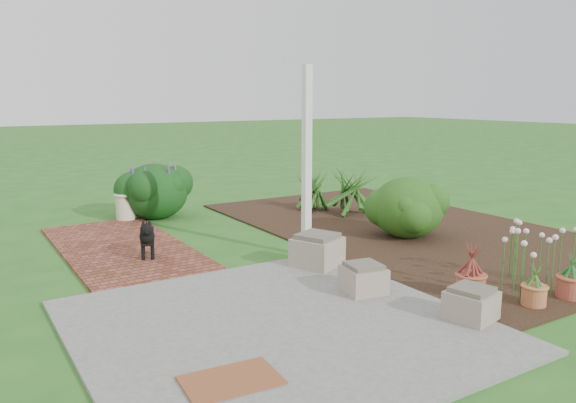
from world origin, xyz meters
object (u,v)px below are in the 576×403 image
cream_ceramic_urn (126,207)px  stone_trough_near (471,305)px  black_dog (147,236)px  evergreen_shrub (407,206)px

cream_ceramic_urn → stone_trough_near: bearing=-76.2°
stone_trough_near → black_dog: size_ratio=0.72×
cream_ceramic_urn → evergreen_shrub: size_ratio=0.40×
evergreen_shrub → stone_trough_near: bearing=-123.1°
black_dog → cream_ceramic_urn: black_dog is taller
black_dog → evergreen_shrub: (3.70, -0.87, 0.15)m
black_dog → cream_ceramic_urn: bearing=98.3°
black_dog → evergreen_shrub: evergreen_shrub is taller
stone_trough_near → cream_ceramic_urn: 6.27m
black_dog → evergreen_shrub: 3.80m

